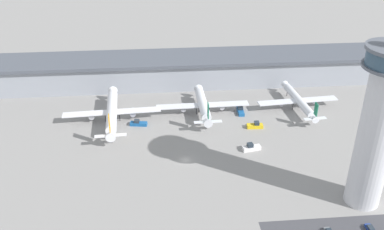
{
  "coord_description": "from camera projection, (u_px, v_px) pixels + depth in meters",
  "views": [
    {
      "loc": [
        -9.11,
        -130.56,
        90.31
      ],
      "look_at": [
        3.8,
        16.01,
        10.28
      ],
      "focal_mm": 40.0,
      "sensor_mm": 36.0,
      "label": 1
    }
  ],
  "objects": [
    {
      "name": "service_truck_baggage",
      "position": [
        251.0,
        148.0,
        163.71
      ],
      "size": [
        7.32,
        3.53,
        3.06
      ],
      "color": "black",
      "rests_on": "ground"
    },
    {
      "name": "terminal_building",
      "position": [
        175.0,
        70.0,
        215.89
      ],
      "size": [
        210.54,
        25.0,
        14.33
      ],
      "color": "#9399A3",
      "rests_on": "ground"
    },
    {
      "name": "ground_plane",
      "position": [
        186.0,
        160.0,
        158.1
      ],
      "size": [
        1000.0,
        1000.0,
        0.0
      ],
      "primitive_type": "plane",
      "color": "gray"
    },
    {
      "name": "airplane_gate_bravo",
      "position": [
        203.0,
        105.0,
        187.95
      ],
      "size": [
        41.03,
        34.1,
        13.2
      ],
      "color": "silver",
      "rests_on": "ground"
    },
    {
      "name": "car_red_hatchback",
      "position": [
        370.0,
        229.0,
        125.93
      ],
      "size": [
        1.77,
        4.27,
        1.43
      ],
      "color": "black",
      "rests_on": "ground"
    },
    {
      "name": "airplane_gate_charlie",
      "position": [
        299.0,
        101.0,
        192.2
      ],
      "size": [
        37.07,
        37.19,
        11.47
      ],
      "color": "silver",
      "rests_on": "ground"
    },
    {
      "name": "service_truck_water",
      "position": [
        240.0,
        111.0,
        190.58
      ],
      "size": [
        2.75,
        7.63,
        2.49
      ],
      "color": "black",
      "rests_on": "ground"
    },
    {
      "name": "service_truck_fuel",
      "position": [
        138.0,
        123.0,
        180.6
      ],
      "size": [
        7.45,
        3.41,
        2.56
      ],
      "color": "black",
      "rests_on": "ground"
    },
    {
      "name": "service_truck_catering",
      "position": [
        255.0,
        126.0,
        178.75
      ],
      "size": [
        6.76,
        2.8,
        2.81
      ],
      "color": "black",
      "rests_on": "ground"
    },
    {
      "name": "airplane_gate_alpha",
      "position": [
        112.0,
        112.0,
        181.66
      ],
      "size": [
        41.72,
        42.84,
        13.96
      ],
      "color": "white",
      "rests_on": "ground"
    },
    {
      "name": "control_tower",
      "position": [
        379.0,
        122.0,
        124.3
      ],
      "size": [
        16.42,
        16.42,
        57.08
      ],
      "color": "silver",
      "rests_on": "ground"
    }
  ]
}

